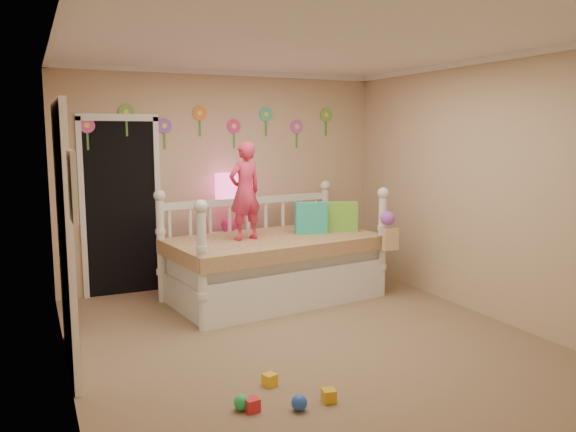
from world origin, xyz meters
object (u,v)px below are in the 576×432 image
child (245,191)px  nightstand (230,259)px  table_lamp (229,194)px  daybed (274,243)px

child → nightstand: child is taller
child → nightstand: size_ratio=1.59×
child → nightstand: (0.07, 0.75, -0.91)m
table_lamp → daybed: bearing=-69.1°
daybed → nightstand: daybed is taller
daybed → child: bearing=176.9°
daybed → nightstand: size_ratio=3.55×
table_lamp → nightstand: bearing=180.0°
daybed → nightstand: (-0.28, 0.72, -0.31)m
daybed → table_lamp: 0.92m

